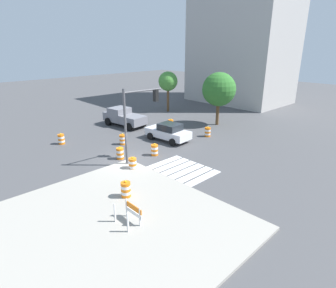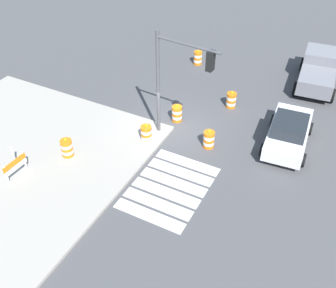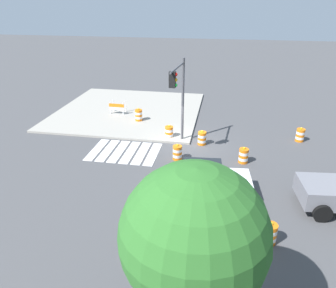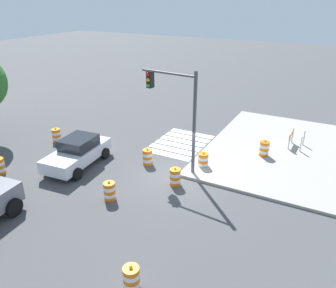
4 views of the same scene
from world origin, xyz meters
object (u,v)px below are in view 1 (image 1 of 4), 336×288
at_px(traffic_barrel_near_corner, 123,140).
at_px(traffic_barrel_lane_center, 120,153).
at_px(traffic_barrel_on_sidewalk, 126,189).
at_px(street_tree_streetside_mid, 219,89).
at_px(street_tree_streetside_near, 168,82).
at_px(traffic_barrel_far_curb, 208,132).
at_px(traffic_barrel_median_near, 171,124).
at_px(traffic_light_pole, 138,111).
at_px(traffic_barrel_crosswalk_end, 61,139).
at_px(sports_car, 168,132).
at_px(traffic_barrel_opposite_curb, 155,150).
at_px(traffic_barrel_median_far, 133,164).
at_px(construction_barricade, 131,212).
at_px(pickup_truck, 123,117).

distance_m(traffic_barrel_near_corner, traffic_barrel_lane_center, 3.41).
height_order(traffic_barrel_on_sidewalk, street_tree_streetside_mid, street_tree_streetside_mid).
height_order(traffic_barrel_on_sidewalk, street_tree_streetside_near, street_tree_streetside_near).
distance_m(traffic_barrel_near_corner, traffic_barrel_far_curb, 8.24).
bearing_deg(traffic_barrel_median_near, traffic_light_pole, -59.05).
bearing_deg(traffic_barrel_on_sidewalk, traffic_barrel_crosswalk_end, 172.46).
xyz_separation_m(sports_car, traffic_barrel_far_curb, (1.84, 3.55, -0.36)).
bearing_deg(traffic_barrel_crosswalk_end, traffic_barrel_on_sidewalk, -7.54).
relative_size(traffic_barrel_lane_center, traffic_barrel_on_sidewalk, 1.00).
height_order(traffic_barrel_near_corner, traffic_barrel_far_curb, same).
relative_size(traffic_barrel_far_curb, traffic_barrel_opposite_curb, 1.00).
relative_size(traffic_barrel_median_far, traffic_light_pole, 0.19).
distance_m(traffic_barrel_median_near, construction_barricade, 17.42).
height_order(traffic_barrel_crosswalk_end, traffic_barrel_lane_center, same).
xyz_separation_m(traffic_barrel_median_far, traffic_light_pole, (-0.86, 1.35, 3.46)).
relative_size(sports_car, traffic_barrel_crosswalk_end, 4.36).
distance_m(traffic_barrel_median_far, street_tree_streetside_near, 19.36).
relative_size(pickup_truck, construction_barricade, 4.09).
height_order(pickup_truck, traffic_barrel_opposite_curb, pickup_truck).
height_order(traffic_barrel_median_far, traffic_light_pole, traffic_light_pole).
distance_m(pickup_truck, traffic_barrel_near_corner, 6.40).
bearing_deg(street_tree_streetside_near, traffic_barrel_crosswalk_end, -80.13).
bearing_deg(pickup_truck, traffic_barrel_far_curb, 21.28).
xyz_separation_m(traffic_barrel_crosswalk_end, street_tree_streetside_mid, (5.85, 15.35, 3.46)).
height_order(traffic_barrel_near_corner, traffic_barrel_crosswalk_end, same).
bearing_deg(traffic_barrel_lane_center, traffic_barrel_opposite_curb, 61.84).
height_order(traffic_barrel_near_corner, traffic_light_pole, traffic_light_pole).
bearing_deg(traffic_barrel_crosswalk_end, street_tree_streetside_near, 99.87).
xyz_separation_m(traffic_barrel_near_corner, traffic_barrel_far_curb, (3.86, 7.29, 0.00)).
relative_size(pickup_truck, street_tree_streetside_mid, 0.93).
distance_m(sports_car, street_tree_streetside_mid, 8.34).
xyz_separation_m(traffic_barrel_lane_center, street_tree_streetside_mid, (-0.75, 13.63, 3.46)).
bearing_deg(traffic_light_pole, traffic_barrel_crosswalk_end, -162.85).
bearing_deg(traffic_barrel_on_sidewalk, street_tree_streetside_near, 129.64).
distance_m(traffic_barrel_lane_center, traffic_light_pole, 3.84).
xyz_separation_m(sports_car, traffic_barrel_crosswalk_end, (-5.96, -7.61, -0.36)).
height_order(construction_barricade, street_tree_streetside_mid, street_tree_streetside_mid).
bearing_deg(traffic_barrel_far_curb, sports_car, -117.46).
height_order(sports_car, traffic_barrel_far_curb, sports_car).
relative_size(traffic_barrel_median_near, traffic_light_pole, 0.19).
bearing_deg(traffic_barrel_opposite_curb, construction_barricade, -48.85).
xyz_separation_m(construction_barricade, street_tree_streetside_near, (-16.86, 19.01, 3.21)).
bearing_deg(street_tree_streetside_near, sports_car, -44.18).
distance_m(sports_car, traffic_barrel_median_far, 7.13).
bearing_deg(traffic_barrel_opposite_curb, street_tree_streetside_near, 131.82).
xyz_separation_m(pickup_truck, street_tree_streetside_mid, (7.05, 7.69, 2.95)).
bearing_deg(street_tree_streetside_mid, traffic_barrel_median_far, -77.69).
distance_m(traffic_barrel_near_corner, traffic_barrel_median_far, 5.70).
height_order(traffic_barrel_far_curb, traffic_barrel_opposite_curb, same).
height_order(traffic_barrel_lane_center, street_tree_streetside_near, street_tree_streetside_near).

